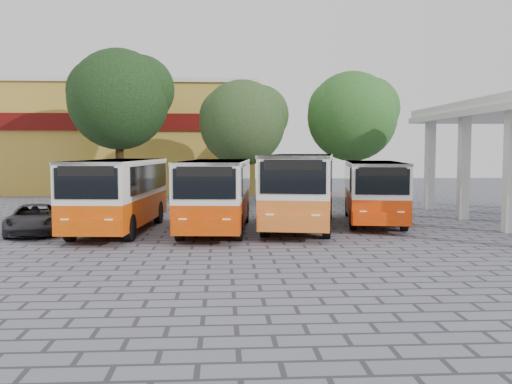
{
  "coord_description": "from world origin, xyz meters",
  "views": [
    {
      "loc": [
        -3.37,
        -19.68,
        3.22
      ],
      "look_at": [
        -1.98,
        3.71,
        1.5
      ],
      "focal_mm": 40.0,
      "sensor_mm": 36.0,
      "label": 1
    }
  ],
  "objects": [
    {
      "name": "bus_far_right",
      "position": [
        3.32,
        5.04,
        1.57
      ],
      "size": [
        3.59,
        7.84,
        2.71
      ],
      "rotation": [
        0.0,
        0.0,
        -0.18
      ],
      "color": "#E33500",
      "rests_on": "ground"
    },
    {
      "name": "ground",
      "position": [
        0.0,
        0.0,
        0.0
      ],
      "size": [
        90.0,
        90.0,
        0.0
      ],
      "primitive_type": "plane",
      "color": "slate",
      "rests_on": "ground"
    },
    {
      "name": "tree_left",
      "position": [
        -9.45,
        15.13,
        6.45
      ],
      "size": [
        6.32,
        6.02,
        9.27
      ],
      "color": "black",
      "rests_on": "ground"
    },
    {
      "name": "bus_centre_right",
      "position": [
        -0.14,
        3.66,
        1.76
      ],
      "size": [
        4.17,
        8.82,
        3.04
      ],
      "rotation": [
        0.0,
        0.0,
        -0.2
      ],
      "color": "orange",
      "rests_on": "ground"
    },
    {
      "name": "shophouse_block",
      "position": [
        -11.0,
        25.99,
        4.16
      ],
      "size": [
        20.4,
        10.4,
        8.3
      ],
      "color": "#B79131",
      "rests_on": "ground"
    },
    {
      "name": "tree_right",
      "position": [
        4.84,
        15.78,
        5.51
      ],
      "size": [
        5.88,
        5.6,
        8.13
      ],
      "color": "#2E2312",
      "rests_on": "ground"
    },
    {
      "name": "bus_far_left",
      "position": [
        -7.47,
        3.1,
        1.64
      ],
      "size": [
        3.07,
        8.05,
        2.84
      ],
      "rotation": [
        0.0,
        0.0,
        -0.09
      ],
      "color": "#DD4700",
      "rests_on": "ground"
    },
    {
      "name": "tree_middle",
      "position": [
        -2.06,
        14.93,
        5.03
      ],
      "size": [
        5.44,
        5.18,
        7.46
      ],
      "color": "#4B361C",
      "rests_on": "ground"
    },
    {
      "name": "bus_centre_left",
      "position": [
        -3.61,
        2.99,
        1.63
      ],
      "size": [
        3.05,
        7.99,
        2.81
      ],
      "rotation": [
        0.0,
        0.0,
        -0.09
      ],
      "color": "#D33B00",
      "rests_on": "ground"
    },
    {
      "name": "parked_car",
      "position": [
        -10.64,
        2.66,
        0.56
      ],
      "size": [
        2.64,
        4.35,
        1.13
      ],
      "primitive_type": "imported",
      "rotation": [
        0.0,
        0.0,
        0.2
      ],
      "color": "#2C2C33",
      "rests_on": "ground"
    }
  ]
}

